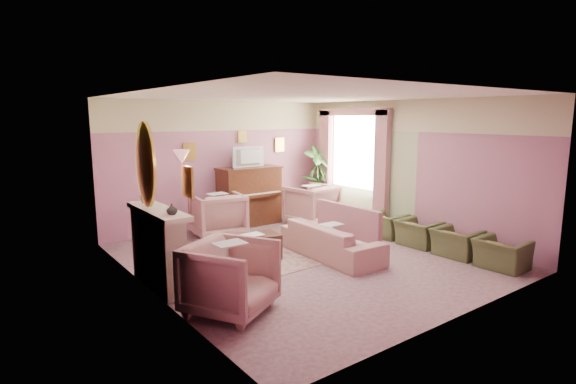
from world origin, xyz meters
TOP-DOWN VIEW (x-y plane):
  - floor at (0.00, 0.00)m, footprint 5.50×6.00m
  - ceiling at (0.00, 0.00)m, footprint 5.50×6.00m
  - wall_back at (0.00, 3.00)m, footprint 5.50×0.02m
  - wall_front at (0.00, -3.00)m, footprint 5.50×0.02m
  - wall_left at (-2.75, 0.00)m, footprint 0.02×6.00m
  - wall_right at (2.75, 0.00)m, footprint 0.02×6.00m
  - picture_rail_band at (0.00, 2.99)m, footprint 5.50×0.01m
  - stripe_panel at (2.73, 1.30)m, footprint 0.01×3.00m
  - fireplace_surround at (-2.59, 0.20)m, footprint 0.30×1.40m
  - fireplace_inset at (-2.49, 0.20)m, footprint 0.18×0.72m
  - fire_ember at (-2.45, 0.20)m, footprint 0.06×0.54m
  - mantel_shelf at (-2.56, 0.20)m, footprint 0.40×1.55m
  - hearth at (-2.39, 0.20)m, footprint 0.55×1.50m
  - mirror_frame at (-2.70, 0.20)m, footprint 0.04×0.72m
  - mirror_glass at (-2.67, 0.20)m, footprint 0.01×0.60m
  - sconce_shade at (-2.62, -0.85)m, footprint 0.20×0.20m
  - piano at (0.50, 2.68)m, footprint 1.40×0.60m
  - piano_keyshelf at (0.50, 2.33)m, footprint 1.30×0.12m
  - piano_keys at (0.50, 2.33)m, footprint 1.20×0.08m
  - piano_top at (0.50, 2.68)m, footprint 1.45×0.65m
  - television at (0.50, 2.63)m, footprint 0.80×0.12m
  - print_back_left at (-0.80, 2.96)m, footprint 0.30×0.03m
  - print_back_right at (1.55, 2.96)m, footprint 0.26×0.03m
  - print_back_mid at (0.50, 2.96)m, footprint 0.22×0.03m
  - print_left_wall at (-2.71, -1.20)m, footprint 0.03×0.28m
  - window_blind at (2.70, 1.55)m, footprint 0.03×1.40m
  - curtain_left at (2.62, 0.63)m, footprint 0.16×0.34m
  - curtain_right at (2.62, 2.47)m, footprint 0.16×0.34m
  - pelmet at (2.62, 1.55)m, footprint 0.16×2.20m
  - mantel_plant at (-2.55, 0.75)m, footprint 0.16×0.16m
  - mantel_vase at (-2.55, -0.30)m, footprint 0.16×0.16m
  - area_rug at (-0.75, 0.38)m, footprint 2.55×1.87m
  - coffee_table at (-0.89, 0.42)m, footprint 1.07×0.66m
  - table_paper at (-0.84, 0.42)m, footprint 0.35×0.28m
  - sofa at (0.37, -0.25)m, footprint 0.68×2.05m
  - sofa_throw at (0.77, -0.25)m, footprint 0.10×1.55m
  - floral_armchair_left at (-0.60, 2.14)m, footprint 0.97×0.97m
  - floral_armchair_right at (1.64, 1.84)m, footprint 0.97×0.97m
  - floral_armchair_front at (-2.18, -1.20)m, footprint 0.97×0.97m
  - olive_chair_a at (2.18, -2.37)m, footprint 0.54×0.76m
  - olive_chair_b at (2.18, -1.55)m, footprint 0.54×0.76m
  - olive_chair_c at (2.18, -0.73)m, footprint 0.54×0.76m
  - olive_chair_d at (2.18, 0.09)m, footprint 0.54×0.76m
  - side_table at (2.39, 2.51)m, footprint 0.52×0.52m
  - side_plant_big at (2.39, 2.51)m, footprint 0.30×0.30m
  - side_plant_small at (2.51, 2.41)m, footprint 0.16×0.16m
  - palm_pot at (2.40, 2.52)m, footprint 0.34×0.34m
  - palm_plant at (2.40, 2.52)m, footprint 0.76×0.76m

SIDE VIEW (x-z plane):
  - floor at x=0.00m, z-range -0.01..0.01m
  - area_rug at x=-0.75m, z-range 0.00..0.01m
  - hearth at x=-2.39m, z-range 0.00..0.02m
  - palm_pot at x=2.40m, z-range 0.00..0.34m
  - fire_ember at x=-2.45m, z-range 0.17..0.27m
  - coffee_table at x=-0.89m, z-range 0.00..0.45m
  - olive_chair_a at x=2.18m, z-range 0.00..0.66m
  - olive_chair_b at x=2.18m, z-range 0.00..0.66m
  - olive_chair_c at x=2.18m, z-range 0.00..0.66m
  - olive_chair_d at x=2.18m, z-range 0.00..0.66m
  - side_table at x=2.39m, z-range 0.00..0.70m
  - fireplace_inset at x=-2.49m, z-range 0.06..0.74m
  - sofa at x=0.37m, z-range 0.00..0.83m
  - table_paper at x=-0.84m, z-range 0.45..0.46m
  - floral_armchair_left at x=-0.60m, z-range 0.00..1.02m
  - floral_armchair_right at x=1.64m, z-range 0.00..1.02m
  - floral_armchair_front at x=-2.18m, z-range 0.00..1.02m
  - fireplace_surround at x=-2.59m, z-range 0.00..1.10m
  - sofa_throw at x=0.77m, z-range 0.31..0.89m
  - piano at x=0.50m, z-range 0.00..1.30m
  - piano_keyshelf at x=0.50m, z-range 0.69..0.75m
  - piano_keys at x=0.50m, z-range 0.75..0.77m
  - side_plant_small at x=2.51m, z-range 0.70..0.98m
  - side_plant_big at x=2.39m, z-range 0.70..1.04m
  - palm_plant at x=2.40m, z-range 0.34..1.78m
  - stripe_panel at x=2.73m, z-range 0.00..2.15m
  - mantel_shelf at x=-2.56m, z-range 1.09..1.16m
  - mantel_vase at x=-2.55m, z-range 1.15..1.31m
  - mantel_plant at x=-2.55m, z-range 1.15..1.43m
  - curtain_left at x=2.62m, z-range 0.00..2.60m
  - curtain_right at x=2.62m, z-range 0.00..2.60m
  - piano_top at x=0.50m, z-range 1.29..1.33m
  - wall_back at x=0.00m, z-range 0.00..2.80m
  - wall_front at x=0.00m, z-range 0.00..2.80m
  - wall_left at x=-2.75m, z-range 0.00..2.80m
  - wall_right at x=2.75m, z-range 0.00..2.80m
  - television at x=0.50m, z-range 1.36..1.84m
  - window_blind at x=2.70m, z-range 0.80..2.60m
  - print_back_left at x=-0.80m, z-range 1.53..1.91m
  - print_left_wall at x=-2.71m, z-range 1.54..1.90m
  - print_back_right at x=1.55m, z-range 1.61..1.95m
  - mirror_frame at x=-2.70m, z-range 1.20..2.40m
  - mirror_glass at x=-2.67m, z-range 1.27..2.33m
  - sconce_shade at x=-2.62m, z-range 1.90..2.06m
  - print_back_mid at x=0.50m, z-range 1.87..2.13m
  - picture_rail_band at x=0.00m, z-range 2.15..2.80m
  - pelmet at x=2.62m, z-range 2.48..2.64m
  - ceiling at x=0.00m, z-range 2.79..2.80m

